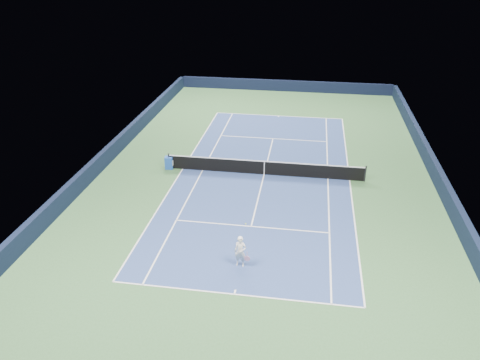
# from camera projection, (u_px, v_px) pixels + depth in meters

# --- Properties ---
(ground) EXTENTS (40.00, 40.00, 0.00)m
(ground) POSITION_uv_depth(u_px,v_px,m) (264.00, 174.00, 30.55)
(ground) COLOR #325B31
(ground) RESTS_ON ground
(wall_far) EXTENTS (22.00, 0.35, 1.10)m
(wall_far) POSITION_uv_depth(u_px,v_px,m) (285.00, 86.00, 47.81)
(wall_far) COLOR black
(wall_far) RESTS_ON ground
(wall_right) EXTENTS (0.35, 40.00, 1.10)m
(wall_right) POSITION_uv_depth(u_px,v_px,m) (439.00, 178.00, 28.82)
(wall_right) COLOR #101A32
(wall_right) RESTS_ON ground
(wall_left) EXTENTS (0.35, 40.00, 1.10)m
(wall_left) POSITION_uv_depth(u_px,v_px,m) (106.00, 157.00, 31.79)
(wall_left) COLOR #101932
(wall_left) RESTS_ON ground
(court_surface) EXTENTS (10.97, 23.77, 0.01)m
(court_surface) POSITION_uv_depth(u_px,v_px,m) (264.00, 174.00, 30.55)
(court_surface) COLOR navy
(court_surface) RESTS_ON ground
(baseline_far) EXTENTS (10.97, 0.08, 0.00)m
(baseline_far) POSITION_uv_depth(u_px,v_px,m) (279.00, 116.00, 41.04)
(baseline_far) COLOR white
(baseline_far) RESTS_ON ground
(baseline_near) EXTENTS (10.97, 0.08, 0.00)m
(baseline_near) POSITION_uv_depth(u_px,v_px,m) (234.00, 294.00, 20.06)
(baseline_near) COLOR white
(baseline_near) RESTS_ON ground
(sideline_doubles_right) EXTENTS (0.08, 23.77, 0.00)m
(sideline_doubles_right) POSITION_uv_depth(u_px,v_px,m) (350.00, 180.00, 29.80)
(sideline_doubles_right) COLOR white
(sideline_doubles_right) RESTS_ON ground
(sideline_doubles_left) EXTENTS (0.08, 23.77, 0.00)m
(sideline_doubles_left) POSITION_uv_depth(u_px,v_px,m) (183.00, 169.00, 31.30)
(sideline_doubles_left) COLOR white
(sideline_doubles_left) RESTS_ON ground
(sideline_singles_right) EXTENTS (0.08, 23.77, 0.00)m
(sideline_singles_right) POSITION_uv_depth(u_px,v_px,m) (328.00, 179.00, 29.98)
(sideline_singles_right) COLOR white
(sideline_singles_right) RESTS_ON ground
(sideline_singles_left) EXTENTS (0.08, 23.77, 0.00)m
(sideline_singles_left) POSITION_uv_depth(u_px,v_px,m) (203.00, 170.00, 31.11)
(sideline_singles_left) COLOR white
(sideline_singles_left) RESTS_ON ground
(service_line_far) EXTENTS (8.23, 0.08, 0.00)m
(service_line_far) POSITION_uv_depth(u_px,v_px,m) (273.00, 139.00, 36.20)
(service_line_far) COLOR white
(service_line_far) RESTS_ON ground
(service_line_near) EXTENTS (8.23, 0.08, 0.00)m
(service_line_near) POSITION_uv_depth(u_px,v_px,m) (251.00, 226.00, 24.90)
(service_line_near) COLOR white
(service_line_near) RESTS_ON ground
(center_service_line) EXTENTS (0.08, 12.80, 0.00)m
(center_service_line) POSITION_uv_depth(u_px,v_px,m) (264.00, 174.00, 30.55)
(center_service_line) COLOR white
(center_service_line) RESTS_ON ground
(center_mark_far) EXTENTS (0.08, 0.30, 0.00)m
(center_mark_far) POSITION_uv_depth(u_px,v_px,m) (279.00, 116.00, 40.91)
(center_mark_far) COLOR white
(center_mark_far) RESTS_ON ground
(center_mark_near) EXTENTS (0.08, 0.30, 0.00)m
(center_mark_near) POSITION_uv_depth(u_px,v_px,m) (235.00, 292.00, 20.19)
(center_mark_near) COLOR white
(center_mark_near) RESTS_ON ground
(tennis_net) EXTENTS (12.90, 0.10, 1.07)m
(tennis_net) POSITION_uv_depth(u_px,v_px,m) (264.00, 168.00, 30.33)
(tennis_net) COLOR black
(tennis_net) RESTS_ON ground
(sponsor_cube) EXTENTS (0.59, 0.53, 0.84)m
(sponsor_cube) POSITION_uv_depth(u_px,v_px,m) (169.00, 163.00, 31.21)
(sponsor_cube) COLOR #1C4BAB
(sponsor_cube) RESTS_ON ground
(tennis_player) EXTENTS (0.76, 1.25, 1.71)m
(tennis_player) POSITION_uv_depth(u_px,v_px,m) (240.00, 252.00, 21.53)
(tennis_player) COLOR white
(tennis_player) RESTS_ON ground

